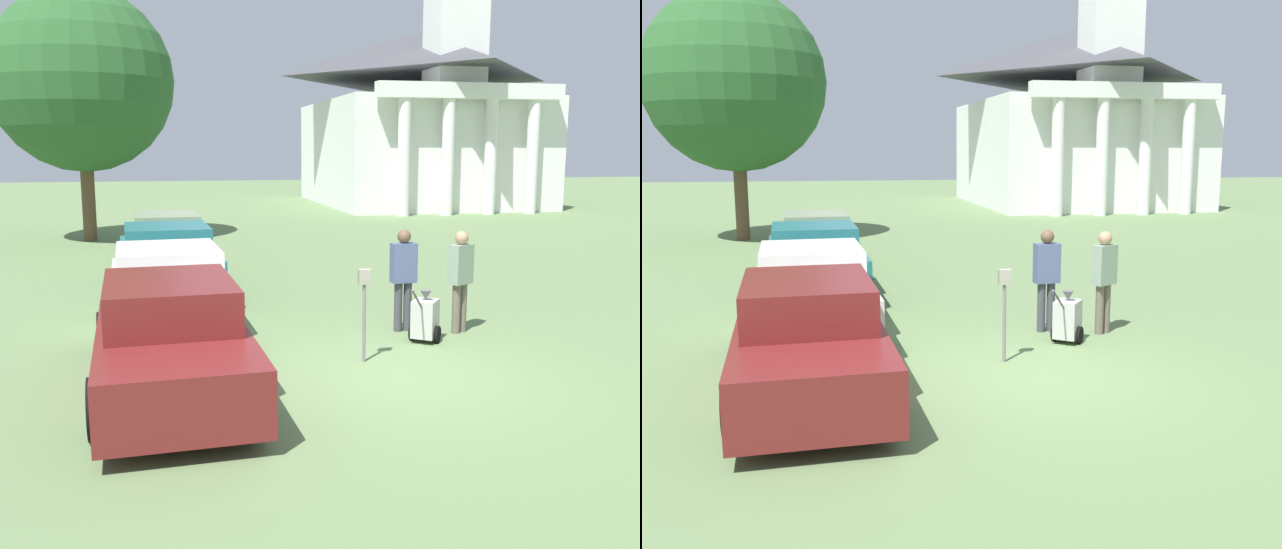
{
  "view_description": "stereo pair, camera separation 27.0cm",
  "coord_description": "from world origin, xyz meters",
  "views": [
    {
      "loc": [
        -2.93,
        -8.89,
        3.08
      ],
      "look_at": [
        -0.58,
        1.98,
        1.1
      ],
      "focal_mm": 40.0,
      "sensor_mm": 36.0,
      "label": 1
    },
    {
      "loc": [
        -2.67,
        -8.95,
        3.08
      ],
      "look_at": [
        -0.58,
        1.98,
        1.1
      ],
      "focal_mm": 40.0,
      "sensor_mm": 36.0,
      "label": 2
    }
  ],
  "objects": [
    {
      "name": "ground_plane",
      "position": [
        0.0,
        0.0,
        0.0
      ],
      "size": [
        120.0,
        120.0,
        0.0
      ],
      "primitive_type": "plane",
      "color": "#607A4C"
    },
    {
      "name": "parked_car_maroon",
      "position": [
        -2.94,
        0.22,
        0.68
      ],
      "size": [
        2.13,
        5.18,
        1.46
      ],
      "rotation": [
        0.0,
        0.0,
        0.05
      ],
      "color": "maroon",
      "rests_on": "ground_plane"
    },
    {
      "name": "parked_car_white",
      "position": [
        -2.94,
        3.1,
        0.69
      ],
      "size": [
        2.17,
        4.71,
        1.48
      ],
      "rotation": [
        0.0,
        0.0,
        0.05
      ],
      "color": "silver",
      "rests_on": "ground_plane"
    },
    {
      "name": "parked_car_teal",
      "position": [
        -2.94,
        6.55,
        0.7
      ],
      "size": [
        2.28,
        4.78,
        1.47
      ],
      "rotation": [
        0.0,
        0.0,
        0.05
      ],
      "color": "#23666B",
      "rests_on": "ground_plane"
    },
    {
      "name": "parked_car_sage",
      "position": [
        -2.94,
        9.6,
        0.68
      ],
      "size": [
        2.11,
        5.15,
        1.45
      ],
      "rotation": [
        0.0,
        0.0,
        0.05
      ],
      "color": "gray",
      "rests_on": "ground_plane"
    },
    {
      "name": "parking_meter",
      "position": [
        -0.19,
        0.78,
        0.96
      ],
      "size": [
        0.18,
        0.09,
        1.37
      ],
      "color": "slate",
      "rests_on": "ground_plane"
    },
    {
      "name": "person_worker",
      "position": [
        0.94,
        2.36,
        0.99
      ],
      "size": [
        0.43,
        0.25,
        1.74
      ],
      "rotation": [
        0.0,
        0.0,
        3.21
      ],
      "color": "#3F3F47",
      "rests_on": "ground_plane"
    },
    {
      "name": "person_supervisor",
      "position": [
        1.84,
        2.06,
        0.99
      ],
      "size": [
        0.47,
        0.4,
        1.73
      ],
      "rotation": [
        0.0,
        0.0,
        3.65
      ],
      "color": "#665B4C",
      "rests_on": "ground_plane"
    },
    {
      "name": "equipment_cart",
      "position": [
        1.07,
        1.62,
        0.39
      ],
      "size": [
        0.74,
        0.91,
        1.0
      ],
      "rotation": [
        0.0,
        0.0,
        -0.63
      ],
      "color": "#B2B2AD",
      "rests_on": "ground_plane"
    },
    {
      "name": "church",
      "position": [
        10.82,
        28.78,
        5.39
      ],
      "size": [
        10.76,
        14.21,
        24.07
      ],
      "color": "white",
      "rests_on": "ground_plane"
    },
    {
      "name": "shade_tree",
      "position": [
        -5.44,
        15.99,
        5.22
      ],
      "size": [
        5.88,
        5.88,
        8.17
      ],
      "color": "brown",
      "rests_on": "ground_plane"
    }
  ]
}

